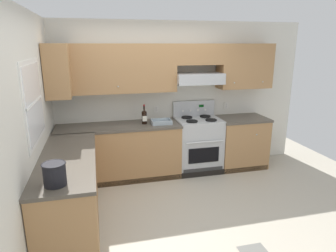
# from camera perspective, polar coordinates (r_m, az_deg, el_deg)

# --- Properties ---
(ground_plane) EXTENTS (7.04, 7.04, 0.00)m
(ground_plane) POSITION_cam_1_polar(r_m,az_deg,el_deg) (4.15, 0.54, -16.15)
(ground_plane) COLOR #B2AA99
(wall_back) EXTENTS (4.68, 0.57, 2.55)m
(wall_back) POSITION_cam_1_polar(r_m,az_deg,el_deg) (5.16, 0.68, 7.71)
(wall_back) COLOR silver
(wall_back) RESTS_ON ground_plane
(wall_left) EXTENTS (0.47, 4.00, 2.55)m
(wall_left) POSITION_cam_1_polar(r_m,az_deg,el_deg) (3.81, -24.23, 1.49)
(wall_left) COLOR silver
(wall_left) RESTS_ON ground_plane
(counter_back_run) EXTENTS (3.60, 0.65, 0.91)m
(counter_back_run) POSITION_cam_1_polar(r_m,az_deg,el_deg) (5.07, -1.74, -4.43)
(counter_back_run) COLOR #A87A4C
(counter_back_run) RESTS_ON ground_plane
(counter_left_run) EXTENTS (0.63, 1.91, 0.91)m
(counter_left_run) POSITION_cam_1_polar(r_m,az_deg,el_deg) (3.84, -18.11, -11.99)
(counter_left_run) COLOR #A87A4C
(counter_left_run) RESTS_ON ground_plane
(stove) EXTENTS (0.76, 0.62, 1.20)m
(stove) POSITION_cam_1_polar(r_m,az_deg,el_deg) (5.25, 5.76, -3.46)
(stove) COLOR #B7BABC
(stove) RESTS_ON ground_plane
(wine_bottle) EXTENTS (0.08, 0.08, 0.32)m
(wine_bottle) POSITION_cam_1_polar(r_m,az_deg,el_deg) (4.86, -4.57, 1.85)
(wine_bottle) COLOR black
(wine_bottle) RESTS_ON counter_back_run
(bowl) EXTENTS (0.33, 0.23, 0.07)m
(bowl) POSITION_cam_1_polar(r_m,az_deg,el_deg) (4.87, -1.31, 0.70)
(bowl) COLOR #9EADB7
(bowl) RESTS_ON counter_back_run
(bucket) EXTENTS (0.22, 0.22, 0.22)m
(bucket) POSITION_cam_1_polar(r_m,az_deg,el_deg) (2.95, -20.89, -8.52)
(bucket) COLOR black
(bucket) RESTS_ON counter_left_run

